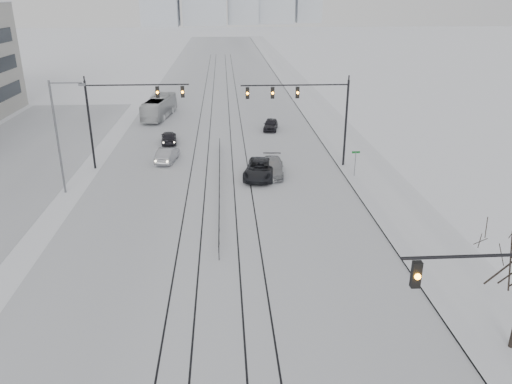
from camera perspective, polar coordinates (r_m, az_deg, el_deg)
name	(u,v)px	position (r m, az deg, el deg)	size (l,w,h in m)	color
road	(220,110)	(70.17, -4.12, 9.28)	(22.00, 260.00, 0.02)	silver
sidewalk_east	(317,109)	(71.34, 6.94, 9.45)	(5.00, 260.00, 0.16)	silver
curb	(299,109)	(70.94, 4.96, 9.44)	(0.10, 260.00, 0.12)	gray
tram_rails	(220,153)	(50.80, -4.15, 4.49)	(5.30, 180.00, 0.01)	black
traffic_mast_ne	(310,106)	(45.16, 6.18, 9.77)	(9.60, 0.37, 8.00)	black
traffic_mast_nw	(122,108)	(46.41, -15.07, 9.25)	(9.10, 0.37, 8.00)	black
street_light_west	(60,130)	(41.75, -21.49, 6.64)	(2.73, 0.25, 9.00)	#595B60
median_fence	(219,183)	(41.17, -4.20, 1.07)	(0.06, 24.00, 1.00)	black
street_sign	(355,160)	(44.17, 11.29, 3.62)	(0.70, 0.06, 2.40)	#595B60
sedan_sb_inner	(169,137)	(54.67, -9.93, 6.17)	(1.58, 3.94, 1.34)	black
sedan_sb_outer	(167,155)	(48.57, -10.10, 4.22)	(1.46, 4.18, 1.38)	gray
sedan_nb_front	(260,169)	(43.58, 0.49, 2.63)	(2.52, 5.47, 1.52)	black
sedan_nb_right	(272,167)	(44.26, 1.87, 2.83)	(1.95, 4.79, 1.39)	gray
sedan_nb_far	(271,125)	(59.44, 1.68, 7.71)	(1.55, 3.84, 1.31)	black
box_truck	(159,107)	(66.71, -11.00, 9.48)	(2.27, 9.69, 2.70)	#BBBDBF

